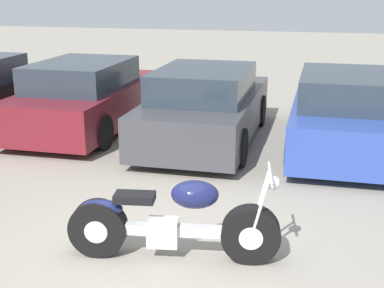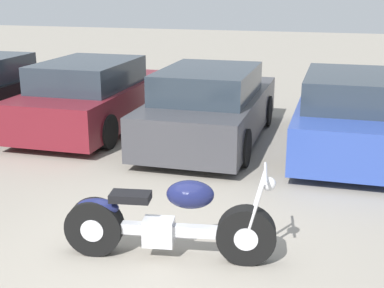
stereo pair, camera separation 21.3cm
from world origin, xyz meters
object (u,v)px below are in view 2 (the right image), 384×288
(parked_car_blue, at_px, (351,115))
(parked_car_maroon, at_px, (94,96))
(motorcycle, at_px, (167,222))
(parked_car_dark_grey, at_px, (211,107))

(parked_car_blue, bearing_deg, parked_car_maroon, 177.34)
(parked_car_maroon, relative_size, parked_car_blue, 1.00)
(motorcycle, distance_m, parked_car_dark_grey, 4.68)
(parked_car_maroon, height_order, parked_car_blue, same)
(parked_car_maroon, bearing_deg, parked_car_dark_grey, -6.95)
(motorcycle, relative_size, parked_car_maroon, 0.52)
(parked_car_maroon, xyz_separation_m, parked_car_blue, (5.20, -0.24, 0.00))
(parked_car_dark_grey, xyz_separation_m, parked_car_blue, (2.60, 0.08, 0.00))
(motorcycle, height_order, parked_car_maroon, parked_car_maroon)
(parked_car_dark_grey, relative_size, parked_car_blue, 1.00)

